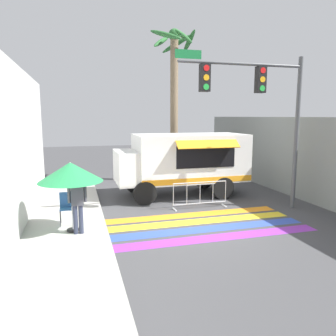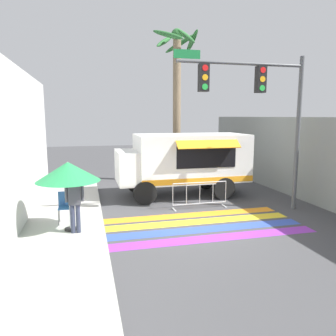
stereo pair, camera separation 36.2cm
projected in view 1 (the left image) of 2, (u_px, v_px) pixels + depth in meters
ground_plane at (203, 225)px, 10.60m from camera, size 60.00×60.00×0.00m
sidewalk_left at (28, 239)px, 9.18m from camera, size 4.40×16.00×0.14m
building_left_facade at (9, 153)px, 8.71m from camera, size 0.25×16.00×5.00m
concrete_wall_right at (288, 156)px, 14.59m from camera, size 0.20×16.00×3.44m
crosswalk_painted at (204, 225)px, 10.56m from camera, size 6.40×2.84×0.01m
food_truck at (180, 160)px, 14.25m from camera, size 5.61×2.81×2.70m
traffic_signal_pole at (260, 99)px, 11.52m from camera, size 4.82×0.29×5.60m
patio_umbrella at (70, 172)px, 9.35m from camera, size 1.83×1.83×2.04m
folding_chair at (66, 205)px, 10.18m from camera, size 0.40×0.40×1.00m
vendor_person at (77, 199)px, 9.26m from camera, size 0.53×0.24×1.78m
barricade_front at (200, 195)px, 12.46m from camera, size 2.15×0.44×1.02m
palm_tree at (174, 86)px, 16.91m from camera, size 2.54×2.62×7.84m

